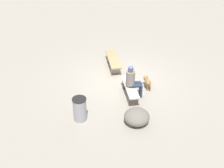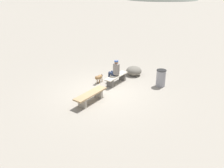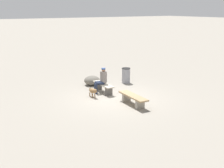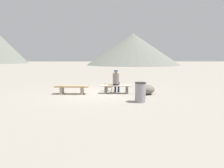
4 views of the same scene
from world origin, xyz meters
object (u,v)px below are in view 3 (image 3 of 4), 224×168
(seated_person, at_px, (102,79))
(dog, at_px, (93,91))
(trash_bin, at_px, (126,75))
(bench_left, at_px, (133,98))
(bench_right, at_px, (103,87))
(boulder, at_px, (92,80))

(seated_person, xyz_separation_m, dog, (-0.40, 0.75, -0.43))
(dog, relative_size, trash_bin, 0.76)
(bench_left, distance_m, seated_person, 2.41)
(dog, bearing_deg, bench_right, 114.79)
(bench_left, height_order, dog, dog)
(boulder, bearing_deg, bench_right, 171.92)
(bench_left, relative_size, seated_person, 1.40)
(dog, xyz_separation_m, trash_bin, (1.33, -2.91, 0.13))
(bench_left, relative_size, trash_bin, 2.07)
(trash_bin, distance_m, boulder, 1.97)
(bench_left, bearing_deg, trash_bin, -27.16)
(trash_bin, height_order, boulder, trash_bin)
(bench_left, distance_m, bench_right, 2.38)
(dog, height_order, trash_bin, trash_bin)
(bench_left, bearing_deg, dog, 28.99)
(trash_bin, xyz_separation_m, boulder, (0.66, 1.85, -0.18))
(trash_bin, bearing_deg, boulder, 70.46)
(bench_left, xyz_separation_m, trash_bin, (3.30, -1.99, 0.11))
(bench_right, height_order, seated_person, seated_person)
(dog, bearing_deg, bench_left, 24.15)
(bench_right, height_order, trash_bin, trash_bin)
(trash_bin, relative_size, boulder, 0.99)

